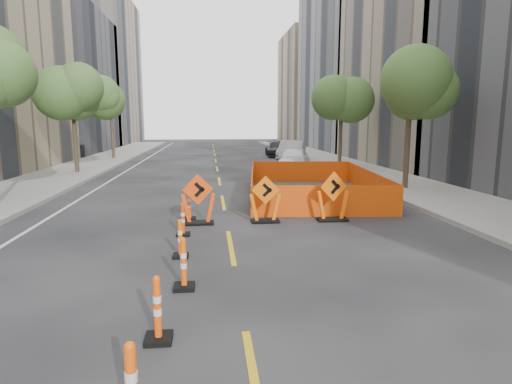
{
  "coord_description": "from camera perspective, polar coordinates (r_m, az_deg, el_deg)",
  "views": [
    {
      "loc": [
        -0.5,
        -6.51,
        3.15
      ],
      "look_at": [
        0.84,
        5.78,
        1.1
      ],
      "focal_mm": 30.0,
      "sensor_mm": 36.0,
      "label": 1
    }
  ],
  "objects": [
    {
      "name": "bld_right_c",
      "position": [
        35.21,
        24.49,
        14.88
      ],
      "size": [
        12.0,
        16.0,
        14.0
      ],
      "primitive_type": "cube",
      "color": "gray",
      "rests_on": "ground"
    },
    {
      "name": "sidewalk_right",
      "position": [
        21.03,
        20.7,
        0.4
      ],
      "size": [
        4.0,
        90.0,
        0.15
      ],
      "primitive_type": "cube",
      "color": "gray",
      "rests_on": "ground"
    },
    {
      "name": "bld_left_e",
      "position": [
        64.63,
        -21.75,
        14.86
      ],
      "size": [
        12.0,
        20.0,
        20.0
      ],
      "primitive_type": "cube",
      "color": "gray",
      "rests_on": "ground"
    },
    {
      "name": "chevron_sign_left",
      "position": [
        13.25,
        -7.73,
        -0.96
      ],
      "size": [
        1.14,
        0.8,
        1.57
      ],
      "primitive_type": null,
      "rotation": [
        0.0,
        0.0,
        0.18
      ],
      "color": "#F0430A",
      "rests_on": "ground"
    },
    {
      "name": "tree_r_c",
      "position": [
        29.9,
        11.34,
        11.88
      ],
      "size": [
        2.8,
        2.8,
        5.95
      ],
      "color": "#382B1E",
      "rests_on": "ground"
    },
    {
      "name": "chevron_sign_right",
      "position": [
        13.8,
        10.23,
        -0.56
      ],
      "size": [
        1.2,
        0.92,
        1.59
      ],
      "primitive_type": null,
      "rotation": [
        0.0,
        0.0,
        0.29
      ],
      "color": "#FF5F0A",
      "rests_on": "ground"
    },
    {
      "name": "channelizer_6",
      "position": [
        13.93,
        -8.86,
        -1.69
      ],
      "size": [
        0.39,
        0.39,
        0.99
      ],
      "primitive_type": null,
      "color": "#FE4E0A",
      "rests_on": "ground"
    },
    {
      "name": "parked_car_mid",
      "position": [
        33.23,
        4.79,
        5.4
      ],
      "size": [
        3.22,
        5.39,
        1.68
      ],
      "primitive_type": "imported",
      "rotation": [
        0.0,
        0.0,
        -0.3
      ],
      "color": "#98979C",
      "rests_on": "ground"
    },
    {
      "name": "tree_l_d",
      "position": [
        37.38,
        -18.79,
        11.04
      ],
      "size": [
        2.8,
        2.8,
        5.95
      ],
      "color": "#382B1E",
      "rests_on": "ground"
    },
    {
      "name": "parked_car_far",
      "position": [
        38.88,
        2.78,
        5.75
      ],
      "size": [
        2.08,
        4.68,
        1.33
      ],
      "primitive_type": "imported",
      "rotation": [
        0.0,
        0.0,
        -0.05
      ],
      "color": "black",
      "rests_on": "ground"
    },
    {
      "name": "channelizer_3",
      "position": [
        8.28,
        -9.63,
        -9.35
      ],
      "size": [
        0.4,
        0.4,
        1.01
      ],
      "primitive_type": null,
      "color": "#F2520A",
      "rests_on": "ground"
    },
    {
      "name": "channelizer_4",
      "position": [
        10.16,
        -10.07,
        -6.11
      ],
      "size": [
        0.36,
        0.36,
        0.91
      ],
      "primitive_type": null,
      "color": "orange",
      "rests_on": "ground"
    },
    {
      "name": "parked_car_near",
      "position": [
        27.58,
        5.1,
        4.43
      ],
      "size": [
        3.03,
        4.83,
        1.53
      ],
      "primitive_type": "imported",
      "rotation": [
        0.0,
        0.0,
        -0.29
      ],
      "color": "white",
      "rests_on": "ground"
    },
    {
      "name": "safety_fence",
      "position": [
        18.5,
        7.31,
        1.21
      ],
      "size": [
        5.91,
        9.01,
        1.06
      ],
      "primitive_type": null,
      "rotation": [
        0.0,
        0.0,
        -0.11
      ],
      "color": "#F8600D",
      "rests_on": "ground"
    },
    {
      "name": "channelizer_5",
      "position": [
        12.04,
        -9.72,
        -3.6
      ],
      "size": [
        0.37,
        0.37,
        0.93
      ],
      "primitive_type": null,
      "color": "#DC3F09",
      "rests_on": "ground"
    },
    {
      "name": "chevron_sign_center",
      "position": [
        13.38,
        1.26,
        -0.96
      ],
      "size": [
        1.05,
        0.71,
        1.48
      ],
      "primitive_type": null,
      "rotation": [
        0.0,
        0.0,
        -0.12
      ],
      "color": "orange",
      "rests_on": "ground"
    },
    {
      "name": "tree_r_b",
      "position": [
        20.59,
        19.91,
        12.71
      ],
      "size": [
        2.8,
        2.8,
        5.95
      ],
      "color": "#382B1E",
      "rests_on": "ground"
    },
    {
      "name": "bld_left_d",
      "position": [
        48.75,
        -26.73,
        12.98
      ],
      "size": [
        12.0,
        16.0,
        14.0
      ],
      "primitive_type": "cube",
      "color": "#4C4C51",
      "rests_on": "ground"
    },
    {
      "name": "bld_right_d",
      "position": [
        50.35,
        14.83,
        16.94
      ],
      "size": [
        12.0,
        18.0,
        20.0
      ],
      "primitive_type": "cube",
      "color": "gray",
      "rests_on": "ground"
    },
    {
      "name": "channelizer_2",
      "position": [
        6.5,
        -13.01,
        -14.94
      ],
      "size": [
        0.39,
        0.39,
        0.99
      ],
      "primitive_type": null,
      "color": "#F74C0A",
      "rests_on": "ground"
    },
    {
      "name": "ground_plane",
      "position": [
        7.25,
        -1.73,
        -16.35
      ],
      "size": [
        140.0,
        140.0,
        0.0
      ],
      "primitive_type": "plane",
      "color": "black"
    },
    {
      "name": "sidewalk_left",
      "position": [
        20.6,
        -30.51,
        -0.48
      ],
      "size": [
        4.0,
        90.0,
        0.15
      ],
      "primitive_type": "cube",
      "color": "gray",
      "rests_on": "ground"
    },
    {
      "name": "bld_right_e",
      "position": [
        67.6,
        9.04,
        13.43
      ],
      "size": [
        12.0,
        14.0,
        16.0
      ],
      "primitive_type": "cube",
      "color": "tan",
      "rests_on": "ground"
    },
    {
      "name": "tree_l_c",
      "position": [
        27.7,
        -23.29,
        11.52
      ],
      "size": [
        2.8,
        2.8,
        5.95
      ],
      "color": "#382B1E",
      "rests_on": "ground"
    }
  ]
}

